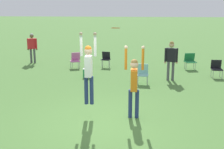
{
  "coord_description": "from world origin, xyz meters",
  "views": [
    {
      "loc": [
        0.97,
        -8.79,
        3.58
      ],
      "look_at": [
        0.24,
        0.68,
        1.3
      ],
      "focal_mm": 50.0,
      "sensor_mm": 36.0,
      "label": 1
    }
  ],
  "objects_px": {
    "cooler_box": "(87,73)",
    "camping_chair_2": "(217,67)",
    "frisbee": "(116,28)",
    "camping_chair_4": "(143,72)",
    "person_defending": "(134,80)",
    "camping_chair_3": "(190,60)",
    "camping_chair_1": "(106,58)",
    "person_spectator_near": "(171,57)",
    "person_spectator_far": "(32,45)",
    "person_jumping": "(88,66)",
    "camping_chair_0": "(75,59)"
  },
  "relations": [
    {
      "from": "camping_chair_3",
      "to": "camping_chair_4",
      "type": "bearing_deg",
      "value": 40.7
    },
    {
      "from": "camping_chair_4",
      "to": "person_spectator_near",
      "type": "bearing_deg",
      "value": -144.01
    },
    {
      "from": "camping_chair_1",
      "to": "camping_chair_2",
      "type": "relative_size",
      "value": 1.01
    },
    {
      "from": "camping_chair_0",
      "to": "person_jumping",
      "type": "bearing_deg",
      "value": 81.56
    },
    {
      "from": "camping_chair_3",
      "to": "person_spectator_near",
      "type": "distance_m",
      "value": 2.83
    },
    {
      "from": "frisbee",
      "to": "camping_chair_2",
      "type": "xyz_separation_m",
      "value": [
        4.41,
        5.37,
        -2.27
      ]
    },
    {
      "from": "person_defending",
      "to": "camping_chair_0",
      "type": "xyz_separation_m",
      "value": [
        -3.18,
        7.09,
        -0.74
      ]
    },
    {
      "from": "person_defending",
      "to": "camping_chair_3",
      "type": "relative_size",
      "value": 2.69
    },
    {
      "from": "camping_chair_1",
      "to": "camping_chair_2",
      "type": "bearing_deg",
      "value": 171.62
    },
    {
      "from": "frisbee",
      "to": "person_spectator_near",
      "type": "bearing_deg",
      "value": 64.83
    },
    {
      "from": "person_spectator_near",
      "to": "cooler_box",
      "type": "bearing_deg",
      "value": -158.51
    },
    {
      "from": "frisbee",
      "to": "camping_chair_1",
      "type": "height_order",
      "value": "frisbee"
    },
    {
      "from": "camping_chair_3",
      "to": "cooler_box",
      "type": "relative_size",
      "value": 2.01
    },
    {
      "from": "camping_chair_0",
      "to": "cooler_box",
      "type": "relative_size",
      "value": 1.98
    },
    {
      "from": "person_jumping",
      "to": "camping_chair_1",
      "type": "relative_size",
      "value": 2.65
    },
    {
      "from": "person_defending",
      "to": "camping_chair_2",
      "type": "height_order",
      "value": "person_defending"
    },
    {
      "from": "frisbee",
      "to": "camping_chair_4",
      "type": "height_order",
      "value": "frisbee"
    },
    {
      "from": "camping_chair_0",
      "to": "camping_chair_2",
      "type": "distance_m",
      "value": 7.21
    },
    {
      "from": "camping_chair_0",
      "to": "camping_chair_1",
      "type": "height_order",
      "value": "camping_chair_1"
    },
    {
      "from": "person_defending",
      "to": "camping_chair_4",
      "type": "height_order",
      "value": "person_defending"
    },
    {
      "from": "camping_chair_1",
      "to": "person_spectator_near",
      "type": "height_order",
      "value": "person_spectator_near"
    },
    {
      "from": "camping_chair_2",
      "to": "person_spectator_near",
      "type": "relative_size",
      "value": 0.47
    },
    {
      "from": "frisbee",
      "to": "cooler_box",
      "type": "distance_m",
      "value": 5.84
    },
    {
      "from": "camping_chair_1",
      "to": "cooler_box",
      "type": "height_order",
      "value": "camping_chair_1"
    },
    {
      "from": "camping_chair_2",
      "to": "person_spectator_near",
      "type": "distance_m",
      "value": 2.39
    },
    {
      "from": "camping_chair_1",
      "to": "cooler_box",
      "type": "relative_size",
      "value": 2.02
    },
    {
      "from": "frisbee",
      "to": "camping_chair_0",
      "type": "relative_size",
      "value": 0.32
    },
    {
      "from": "person_jumping",
      "to": "person_spectator_far",
      "type": "relative_size",
      "value": 1.29
    },
    {
      "from": "person_spectator_far",
      "to": "camping_chair_3",
      "type": "bearing_deg",
      "value": -38.8
    },
    {
      "from": "camping_chair_1",
      "to": "person_spectator_far",
      "type": "xyz_separation_m",
      "value": [
        -4.34,
        0.85,
        0.53
      ]
    },
    {
      "from": "person_spectator_near",
      "to": "person_defending",
      "type": "bearing_deg",
      "value": -82.93
    },
    {
      "from": "person_jumping",
      "to": "camping_chair_3",
      "type": "height_order",
      "value": "person_jumping"
    },
    {
      "from": "camping_chair_1",
      "to": "camping_chair_4",
      "type": "bearing_deg",
      "value": 131.43
    },
    {
      "from": "camping_chair_3",
      "to": "person_jumping",
      "type": "bearing_deg",
      "value": 48.97
    },
    {
      "from": "frisbee",
      "to": "camping_chair_3",
      "type": "distance_m",
      "value": 8.26
    },
    {
      "from": "person_jumping",
      "to": "person_spectator_far",
      "type": "distance_m",
      "value": 9.42
    },
    {
      "from": "camping_chair_1",
      "to": "person_spectator_far",
      "type": "bearing_deg",
      "value": 0.26
    },
    {
      "from": "camping_chair_2",
      "to": "cooler_box",
      "type": "relative_size",
      "value": 2.0
    },
    {
      "from": "camping_chair_3",
      "to": "camping_chair_2",
      "type": "bearing_deg",
      "value": 107.49
    },
    {
      "from": "camping_chair_4",
      "to": "person_spectator_near",
      "type": "distance_m",
      "value": 1.57
    },
    {
      "from": "person_jumping",
      "to": "camping_chair_1",
      "type": "bearing_deg",
      "value": 1.2
    },
    {
      "from": "cooler_box",
      "to": "camping_chair_2",
      "type": "bearing_deg",
      "value": 3.61
    },
    {
      "from": "person_jumping",
      "to": "person_spectator_near",
      "type": "bearing_deg",
      "value": -32.44
    },
    {
      "from": "person_defending",
      "to": "camping_chair_0",
      "type": "height_order",
      "value": "person_defending"
    },
    {
      "from": "camping_chair_2",
      "to": "camping_chair_3",
      "type": "relative_size",
      "value": 0.99
    },
    {
      "from": "person_spectator_near",
      "to": "person_spectator_far",
      "type": "height_order",
      "value": "person_spectator_near"
    },
    {
      "from": "person_spectator_near",
      "to": "person_spectator_far",
      "type": "relative_size",
      "value": 1.04
    },
    {
      "from": "person_defending",
      "to": "camping_chair_3",
      "type": "height_order",
      "value": "person_defending"
    },
    {
      "from": "camping_chair_1",
      "to": "camping_chair_2",
      "type": "distance_m",
      "value": 5.74
    },
    {
      "from": "camping_chair_1",
      "to": "camping_chair_2",
      "type": "height_order",
      "value": "camping_chair_1"
    }
  ]
}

